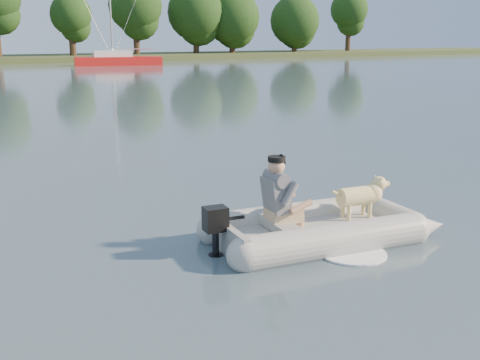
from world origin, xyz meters
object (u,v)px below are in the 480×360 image
dog (357,200)px  sailboat (117,60)px  dinghy (322,200)px  man (277,192)px

dog → sailboat: size_ratio=0.08×
dinghy → sailboat: 50.96m
man → sailboat: 51.02m
dinghy → dog: (0.65, -0.00, -0.07)m
dinghy → dog: dinghy is taller
sailboat → dinghy: bearing=-92.6°
man → dog: man is taller
man → dog: 1.37m
dinghy → sailboat: (12.29, 49.46, -0.11)m
dinghy → sailboat: sailboat is taller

